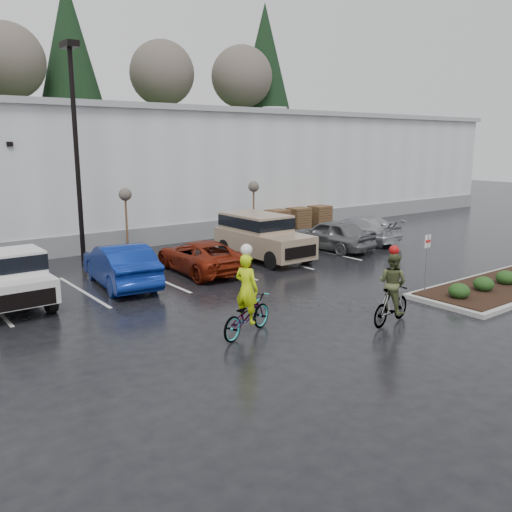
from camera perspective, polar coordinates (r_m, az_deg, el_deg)
ground at (r=16.91m, az=10.28°, el=-6.48°), size 120.00×120.00×0.00m
warehouse at (r=34.87m, az=-17.49°, el=8.67°), size 60.50×15.50×7.20m
lamppost at (r=24.08m, az=-18.50°, el=12.27°), size 0.50×1.00×9.22m
sapling_mid at (r=26.05m, az=-13.59°, el=5.95°), size 0.60×0.60×3.20m
sapling_east at (r=29.87m, az=-0.25°, el=6.99°), size 0.60×0.60×3.20m
pallet_stack_a at (r=32.42m, az=2.21°, el=3.72°), size 1.20×1.20×1.35m
pallet_stack_b at (r=33.52m, az=4.46°, el=3.96°), size 1.20×1.20×1.35m
pallet_stack_c at (r=34.74m, az=6.68°, el=4.19°), size 1.20×1.20×1.35m
curb_island at (r=21.94m, az=24.73°, el=-2.93°), size 8.00×3.00×0.15m
mulch_bed at (r=21.92m, az=24.75°, el=-2.69°), size 7.60×2.60×0.04m
shrub_a at (r=19.32m, az=20.60°, el=-3.47°), size 0.70×0.70×0.52m
shrub_b at (r=20.57m, az=22.83°, el=-2.73°), size 0.70×0.70×0.52m
shrub_c at (r=21.86m, az=24.81°, el=-2.08°), size 0.70×0.70×0.52m
fire_lane_sign at (r=19.57m, az=17.54°, el=-0.07°), size 0.30×0.05×2.20m
pickup_white at (r=19.66m, az=-24.99°, el=-1.86°), size 2.10×5.20×1.96m
car_blue at (r=20.80m, az=-14.07°, el=-0.89°), size 2.28×5.03×1.60m
car_red at (r=22.43m, az=-5.87°, el=-0.02°), size 2.51×4.95×1.34m
suv_tan at (r=24.66m, az=0.81°, el=1.97°), size 2.20×5.10×2.06m
car_grey at (r=27.17m, az=7.87°, el=2.23°), size 2.42×4.74×1.54m
car_far_silver at (r=29.55m, az=10.60°, el=2.82°), size 2.27×5.08×1.45m
cyclist_hivis at (r=15.06m, az=-0.99°, el=-5.43°), size 2.25×1.40×2.58m
cyclist_olive at (r=16.42m, az=14.09°, el=-4.06°), size 1.89×0.94×2.37m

